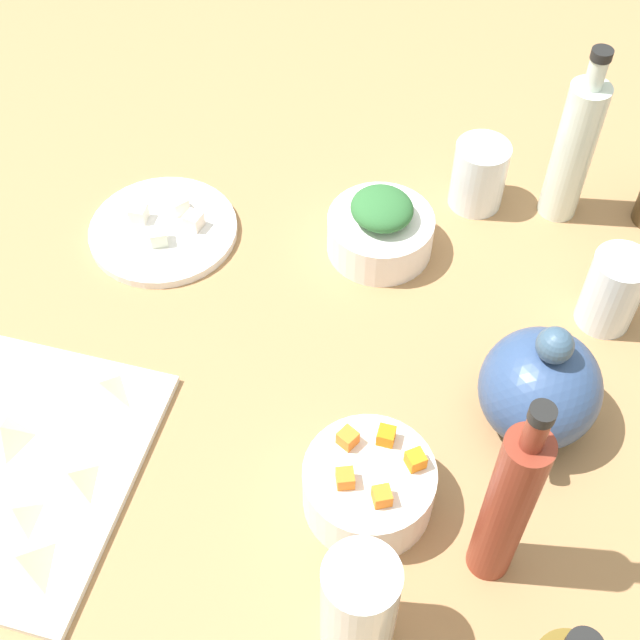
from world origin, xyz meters
TOP-DOWN VIEW (x-y plane):
  - tabletop at (0.00, 0.00)cm, footprint 190.00×190.00cm
  - cutting_board at (27.15, -26.07)cm, footprint 33.56×27.61cm
  - plate_tofu at (-11.33, -26.32)cm, footprint 20.12×20.12cm
  - bowl_greens at (-18.05, 2.36)cm, footprint 14.06×14.06cm
  - bowl_carrots at (18.30, 11.50)cm, footprint 13.91×13.91cm
  - teapot at (2.32, 26.28)cm, footprint 15.85×13.49cm
  - bottle_1 at (-33.03, 23.88)cm, footprint 5.25×5.25cm
  - bottle_2 at (20.83, 25.19)cm, footprint 4.45×4.45cm
  - drinking_glass_0 at (-31.00, 12.61)cm, footprint 7.45×7.45cm
  - drinking_glass_1 at (-15.30, 32.38)cm, footprint 6.95×6.95cm
  - drinking_glass_2 at (32.27, 14.54)cm, footprint 7.13×7.13cm
  - carrot_cube_0 at (20.27, 9.44)cm, footprint 2.39×2.39cm
  - carrot_cube_1 at (14.20, 12.02)cm, footprint 1.89×1.89cm
  - carrot_cube_2 at (15.75, 8.30)cm, footprint 2.39×2.39cm
  - carrot_cube_3 at (21.01, 13.50)cm, footprint 2.46×2.46cm
  - carrot_cube_4 at (15.99, 15.63)cm, footprint 2.54×2.54cm
  - chopped_greens_mound at (-18.05, 2.36)cm, footprint 11.46×11.51cm
  - tofu_cube_0 at (-8.63, -25.53)cm, footprint 3.01×3.01cm
  - tofu_cube_1 at (-14.99, -25.45)cm, footprint 3.07×3.07cm
  - tofu_cube_2 at (-11.76, -29.94)cm, footprint 2.45×2.45cm
  - tofu_cube_3 at (-12.84, -22.29)cm, footprint 2.50×2.50cm
  - dumpling_0 at (24.44, -28.93)cm, footprint 6.26×6.30cm
  - dumpling_1 at (15.79, -21.30)cm, footprint 5.53×6.02cm
  - dumpling_3 at (32.42, -22.82)cm, footprint 6.07×6.07cm
  - dumpling_4 at (37.16, -19.30)cm, footprint 7.43×7.32cm
  - dumpling_5 at (27.14, -19.09)cm, footprint 6.43×6.22cm

SIDE VIEW (x-z plane):
  - tabletop at x=0.00cm, z-range 0.00..3.00cm
  - cutting_board at x=27.15cm, z-range 3.00..4.00cm
  - plate_tofu at x=-11.33cm, z-range 3.00..4.20cm
  - dumpling_3 at x=32.42cm, z-range 4.00..6.25cm
  - tofu_cube_0 at x=-8.63cm, z-range 4.20..6.40cm
  - tofu_cube_1 at x=-14.99cm, z-range 4.20..6.40cm
  - tofu_cube_2 at x=-11.76cm, z-range 4.20..6.40cm
  - tofu_cube_3 at x=-12.84cm, z-range 4.20..6.40cm
  - dumpling_5 at x=27.14cm, z-range 4.00..6.69cm
  - dumpling_0 at x=24.44cm, z-range 4.00..6.78cm
  - dumpling_1 at x=15.79cm, z-range 4.00..6.86cm
  - dumpling_4 at x=37.16cm, z-range 4.00..7.10cm
  - bowl_greens at x=-18.05cm, z-range 3.00..8.56cm
  - bowl_carrots at x=18.30cm, z-range 3.00..9.50cm
  - drinking_glass_0 at x=-31.00cm, z-range 3.00..12.85cm
  - drinking_glass_1 at x=-15.30cm, z-range 3.00..13.74cm
  - teapot at x=2.32cm, z-range 1.42..17.45cm
  - chopped_greens_mound at x=-18.05cm, z-range 8.56..12.23cm
  - carrot_cube_0 at x=20.27cm, z-range 9.50..11.30cm
  - carrot_cube_1 at x=14.20cm, z-range 9.50..11.30cm
  - carrot_cube_2 at x=15.75cm, z-range 9.50..11.30cm
  - carrot_cube_3 at x=21.01cm, z-range 9.50..11.30cm
  - carrot_cube_4 at x=15.99cm, z-range 9.50..11.30cm
  - drinking_glass_2 at x=32.27cm, z-range 3.00..17.81cm
  - bottle_1 at x=-33.03cm, z-range 1.05..26.92cm
  - bottle_2 at x=20.83cm, z-range 1.04..29.89cm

